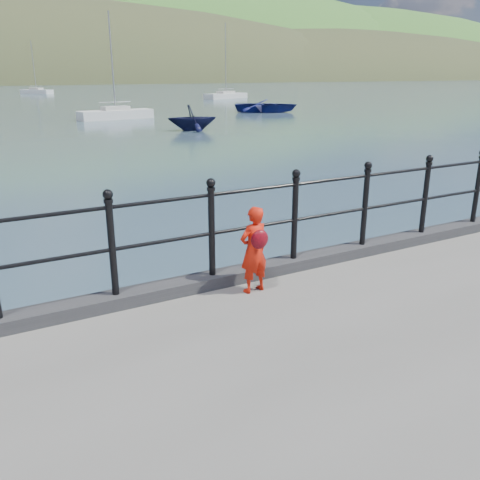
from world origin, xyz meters
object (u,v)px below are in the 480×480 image
sailboat_near (116,115)px  child (254,249)px  launch_blue (266,106)px  sailboat_far (226,96)px  railing (255,215)px  launch_navy (192,118)px  sailboat_deep (37,92)px

sailboat_near → child: bearing=-111.1°
launch_blue → sailboat_far: size_ratio=0.57×
launch_blue → railing: bearing=-176.8°
launch_navy → sailboat_far: size_ratio=0.30×
sailboat_far → railing: bearing=-137.4°
railing → sailboat_far: (30.62, 59.97, -1.48)m
railing → launch_navy: railing is taller
launch_blue → sailboat_deep: 55.14m
sailboat_far → sailboat_near: bearing=-152.5°
launch_blue → sailboat_far: 25.80m
railing → child: railing is taller
railing → launch_navy: size_ratio=6.04×
child → launch_blue: child is taller
railing → sailboat_far: sailboat_far is taller
child → railing: bearing=-129.7°
launch_blue → launch_navy: (-12.15, -10.87, 0.21)m
launch_blue → sailboat_near: sailboat_near is taller
launch_blue → launch_navy: size_ratio=1.88×
child → sailboat_far: 67.80m
child → sailboat_deep: bearing=-104.4°
launch_blue → sailboat_far: (8.47, 24.37, -0.24)m
sailboat_far → launch_blue: bearing=-129.5°
child → sailboat_near: size_ratio=0.13×
launch_navy → sailboat_deep: (-0.14, 64.62, -0.45)m
launch_blue → sailboat_near: 14.13m
sailboat_deep → sailboat_far: sailboat_far is taller
launch_navy → sailboat_deep: 64.62m
launch_navy → sailboat_far: bearing=-17.6°
launch_navy → sailboat_near: bearing=23.6°
railing → sailboat_near: 35.95m
child → launch_blue: 42.39m
launch_blue → sailboat_deep: size_ratio=0.66×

